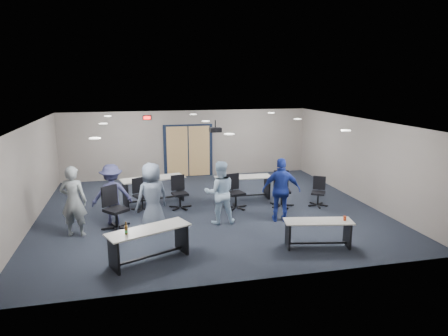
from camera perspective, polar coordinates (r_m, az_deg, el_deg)
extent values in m
plane|color=#1C202C|center=(12.31, -2.08, -6.00)|extent=(10.00, 10.00, 0.00)
cube|color=gray|center=(16.32, -5.16, 3.46)|extent=(10.00, 0.04, 2.70)
cube|color=gray|center=(7.74, 4.30, -6.83)|extent=(10.00, 0.04, 2.70)
cube|color=gray|center=(12.07, -26.12, -1.02)|extent=(0.04, 9.00, 2.70)
cube|color=gray|center=(13.78, 18.73, 1.16)|extent=(0.04, 9.00, 2.70)
cube|color=silver|center=(11.74, -2.18, 6.60)|extent=(10.00, 9.00, 0.04)
cube|color=black|center=(16.34, -5.12, 2.40)|extent=(2.00, 0.06, 2.20)
cube|color=tan|center=(16.26, -6.69, 2.32)|extent=(0.85, 0.04, 2.05)
cube|color=tan|center=(16.39, -3.56, 2.46)|extent=(0.85, 0.04, 2.05)
cube|color=black|center=(15.99, -10.94, 7.07)|extent=(0.32, 0.05, 0.18)
cube|color=#FF0C0C|center=(15.96, -10.94, 7.06)|extent=(0.26, 0.02, 0.12)
cylinder|color=black|center=(12.30, -1.24, 6.32)|extent=(0.04, 0.04, 0.24)
cube|color=black|center=(12.32, -1.24, 5.48)|extent=(0.35, 0.30, 0.14)
cylinder|color=black|center=(12.17, -1.09, 5.40)|extent=(0.08, 0.03, 0.08)
cube|color=beige|center=(8.92, -10.71, -8.63)|extent=(1.92, 1.28, 0.03)
cube|color=black|center=(8.77, -15.49, -11.86)|extent=(0.27, 0.53, 0.71)
cube|color=black|center=(9.40, -6.09, -9.77)|extent=(0.27, 0.53, 0.71)
cube|color=black|center=(9.16, -10.55, -12.28)|extent=(1.51, 0.69, 0.04)
cube|color=beige|center=(9.76, 13.34, -7.41)|extent=(1.68, 0.84, 0.03)
cube|color=black|center=(9.72, 9.11, -9.37)|extent=(0.14, 0.49, 0.63)
cube|color=black|center=(10.08, 17.22, -8.97)|extent=(0.14, 0.49, 0.63)
cube|color=black|center=(9.96, 13.17, -10.39)|extent=(1.41, 0.32, 0.04)
cylinder|color=red|center=(9.92, 16.87, -6.88)|extent=(0.07, 0.07, 0.11)
cube|color=beige|center=(13.02, -10.12, -1.47)|extent=(2.13, 1.13, 0.03)
cube|color=black|center=(12.91, -13.88, -3.66)|extent=(0.20, 0.61, 0.79)
cube|color=black|center=(13.39, -6.36, -2.77)|extent=(0.20, 0.61, 0.79)
cube|color=black|center=(13.20, -10.00, -4.39)|extent=(1.76, 0.48, 0.05)
cube|color=beige|center=(13.26, 2.77, -1.30)|extent=(1.89, 0.68, 0.03)
cube|color=black|center=(13.18, -0.77, -3.07)|extent=(0.07, 0.57, 0.73)
cube|color=black|center=(13.57, 6.17, -2.69)|extent=(0.07, 0.57, 0.73)
cube|color=black|center=(13.43, 2.74, -3.95)|extent=(1.67, 0.10, 0.04)
imported|color=gray|center=(10.76, -20.71, -4.47)|extent=(0.75, 0.59, 1.83)
imported|color=slate|center=(10.58, -10.23, -4.13)|extent=(1.06, 0.91, 1.83)
imported|color=#BFDFFD|center=(10.98, -0.60, -3.51)|extent=(0.90, 0.73, 1.76)
imported|color=navy|center=(11.23, 8.19, -3.13)|extent=(1.14, 0.71, 1.81)
imported|color=navy|center=(11.38, -15.71, -3.61)|extent=(1.16, 0.77, 1.68)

